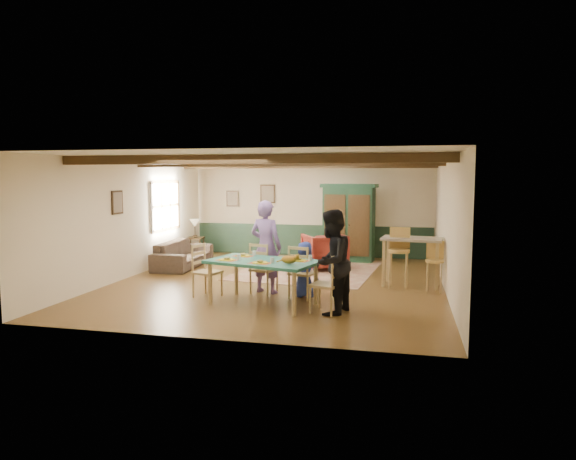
% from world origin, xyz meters
% --- Properties ---
extents(floor, '(8.00, 8.00, 0.00)m').
position_xyz_m(floor, '(0.00, 0.00, 0.00)').
color(floor, '#503416').
rests_on(floor, ground).
extents(wall_back, '(7.00, 0.02, 2.70)m').
position_xyz_m(wall_back, '(0.00, 4.00, 1.35)').
color(wall_back, beige).
rests_on(wall_back, floor).
extents(wall_left, '(0.02, 8.00, 2.70)m').
position_xyz_m(wall_left, '(-3.50, 0.00, 1.35)').
color(wall_left, beige).
rests_on(wall_left, floor).
extents(wall_right, '(0.02, 8.00, 2.70)m').
position_xyz_m(wall_right, '(3.50, 0.00, 1.35)').
color(wall_right, beige).
rests_on(wall_right, floor).
extents(ceiling, '(7.00, 8.00, 0.02)m').
position_xyz_m(ceiling, '(0.00, 0.00, 2.70)').
color(ceiling, white).
rests_on(ceiling, wall_back).
extents(wainscot_back, '(6.95, 0.03, 0.90)m').
position_xyz_m(wainscot_back, '(0.00, 3.98, 0.45)').
color(wainscot_back, '#1A3021').
rests_on(wainscot_back, floor).
extents(ceiling_beam_front, '(6.95, 0.16, 0.16)m').
position_xyz_m(ceiling_beam_front, '(0.00, -2.30, 2.61)').
color(ceiling_beam_front, black).
rests_on(ceiling_beam_front, ceiling).
extents(ceiling_beam_mid, '(6.95, 0.16, 0.16)m').
position_xyz_m(ceiling_beam_mid, '(0.00, 0.40, 2.61)').
color(ceiling_beam_mid, black).
rests_on(ceiling_beam_mid, ceiling).
extents(ceiling_beam_back, '(6.95, 0.16, 0.16)m').
position_xyz_m(ceiling_beam_back, '(0.00, 3.00, 2.61)').
color(ceiling_beam_back, black).
rests_on(ceiling_beam_back, ceiling).
extents(window_left, '(0.06, 1.60, 1.30)m').
position_xyz_m(window_left, '(-3.47, 1.70, 1.55)').
color(window_left, white).
rests_on(window_left, wall_left).
extents(picture_left_wall, '(0.04, 0.42, 0.52)m').
position_xyz_m(picture_left_wall, '(-3.47, -0.60, 1.75)').
color(picture_left_wall, gray).
rests_on(picture_left_wall, wall_left).
extents(picture_back_a, '(0.45, 0.04, 0.55)m').
position_xyz_m(picture_back_a, '(-1.30, 3.97, 1.80)').
color(picture_back_a, gray).
rests_on(picture_back_a, wall_back).
extents(picture_back_b, '(0.38, 0.04, 0.48)m').
position_xyz_m(picture_back_b, '(-2.40, 3.97, 1.65)').
color(picture_back_b, gray).
rests_on(picture_back_b, wall_back).
extents(dining_table, '(2.14, 1.53, 0.80)m').
position_xyz_m(dining_table, '(0.19, -1.90, 0.40)').
color(dining_table, '#1F6453').
rests_on(dining_table, floor).
extents(dining_chair_far_left, '(0.56, 0.57, 1.02)m').
position_xyz_m(dining_chair_far_left, '(-0.03, -1.04, 0.51)').
color(dining_chair_far_left, '#A58752').
rests_on(dining_chair_far_left, floor).
extents(dining_chair_far_right, '(0.56, 0.57, 1.02)m').
position_xyz_m(dining_chair_far_right, '(0.80, -1.26, 0.51)').
color(dining_chair_far_right, '#A58752').
rests_on(dining_chair_far_right, floor).
extents(dining_chair_end_left, '(0.57, 0.56, 1.02)m').
position_xyz_m(dining_chair_end_left, '(-1.00, -1.58, 0.51)').
color(dining_chair_end_left, '#A58752').
rests_on(dining_chair_end_left, floor).
extents(dining_chair_end_right, '(0.57, 0.56, 1.02)m').
position_xyz_m(dining_chair_end_right, '(1.38, -2.22, 0.51)').
color(dining_chair_end_right, '#A58752').
rests_on(dining_chair_end_right, floor).
extents(person_man, '(0.77, 0.60, 1.85)m').
position_xyz_m(person_man, '(-0.01, -0.96, 0.92)').
color(person_man, '#795999').
rests_on(person_man, floor).
extents(person_woman, '(0.87, 1.00, 1.77)m').
position_xyz_m(person_woman, '(1.48, -2.24, 0.88)').
color(person_woman, black).
rests_on(person_woman, floor).
extents(person_child, '(0.60, 0.47, 1.08)m').
position_xyz_m(person_child, '(0.82, -1.18, 0.54)').
color(person_child, navy).
rests_on(person_child, floor).
extents(cat, '(0.41, 0.24, 0.19)m').
position_xyz_m(cat, '(0.73, -2.15, 0.90)').
color(cat, orange).
rests_on(cat, dining_table).
extents(place_setting_near_left, '(0.50, 0.42, 0.11)m').
position_xyz_m(place_setting_near_left, '(-0.45, -2.01, 0.86)').
color(place_setting_near_left, yellow).
rests_on(place_setting_near_left, dining_table).
extents(place_setting_near_center, '(0.50, 0.42, 0.11)m').
position_xyz_m(place_setting_near_center, '(0.22, -2.19, 0.86)').
color(place_setting_near_center, yellow).
rests_on(place_setting_near_center, dining_table).
extents(place_setting_far_left, '(0.50, 0.42, 0.11)m').
position_xyz_m(place_setting_far_left, '(-0.31, -1.49, 0.86)').
color(place_setting_far_left, yellow).
rests_on(place_setting_far_left, dining_table).
extents(place_setting_far_right, '(0.50, 0.42, 0.11)m').
position_xyz_m(place_setting_far_right, '(0.83, -1.79, 0.86)').
color(place_setting_far_right, yellow).
rests_on(place_setting_far_right, dining_table).
extents(area_rug, '(3.48, 4.01, 0.01)m').
position_xyz_m(area_rug, '(0.38, 1.65, 0.01)').
color(area_rug, tan).
rests_on(area_rug, floor).
extents(armoire, '(1.55, 0.76, 2.11)m').
position_xyz_m(armoire, '(1.19, 3.23, 1.06)').
color(armoire, black).
rests_on(armoire, floor).
extents(armchair, '(1.31, 1.32, 0.90)m').
position_xyz_m(armchair, '(0.73, 1.87, 0.45)').
color(armchair, '#511210').
rests_on(armchair, floor).
extents(sofa, '(0.99, 2.29, 0.66)m').
position_xyz_m(sofa, '(-2.89, 1.45, 0.33)').
color(sofa, '#362A22').
rests_on(sofa, floor).
extents(end_table, '(0.51, 0.51, 0.57)m').
position_xyz_m(end_table, '(-3.21, 3.00, 0.28)').
color(end_table, black).
rests_on(end_table, floor).
extents(table_lamp, '(0.30, 0.30, 0.52)m').
position_xyz_m(table_lamp, '(-3.21, 3.00, 0.83)').
color(table_lamp, beige).
rests_on(table_lamp, end_table).
extents(counter_table, '(1.32, 0.87, 1.03)m').
position_xyz_m(counter_table, '(2.83, 0.33, 0.52)').
color(counter_table, '#B4A58C').
rests_on(counter_table, floor).
extents(bar_stool_left, '(0.47, 0.52, 1.25)m').
position_xyz_m(bar_stool_left, '(2.57, 0.12, 0.62)').
color(bar_stool_left, tan).
rests_on(bar_stool_left, floor).
extents(bar_stool_right, '(0.39, 0.42, 1.02)m').
position_xyz_m(bar_stool_right, '(3.27, -0.16, 0.51)').
color(bar_stool_right, tan).
rests_on(bar_stool_right, floor).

